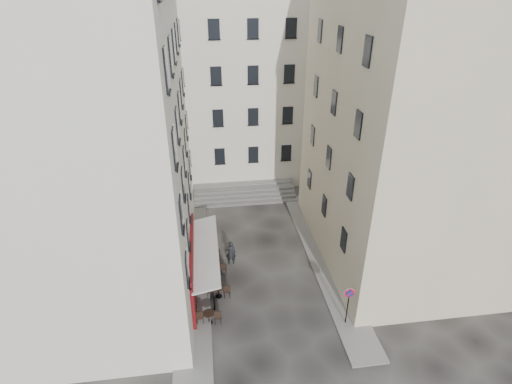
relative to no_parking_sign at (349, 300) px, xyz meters
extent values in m
plane|color=black|center=(-4.11, 3.10, -1.85)|extent=(90.00, 90.00, 0.00)
cube|color=slate|center=(-8.61, 7.10, -1.79)|extent=(2.00, 22.00, 0.12)
cube|color=slate|center=(0.39, 6.10, -1.79)|extent=(2.00, 18.00, 0.12)
cube|color=beige|center=(-14.61, 6.10, 8.15)|extent=(12.00, 16.00, 20.00)
cube|color=#BCB18B|center=(6.39, 6.60, 7.15)|extent=(12.00, 14.00, 18.00)
cube|color=beige|center=(-5.11, 22.10, 7.15)|extent=(18.00, 10.00, 18.00)
cube|color=#490A10|center=(-8.53, 4.10, -0.10)|extent=(0.25, 7.00, 3.50)
cube|color=black|center=(-8.49, 4.10, -0.45)|extent=(0.06, 3.85, 2.00)
cube|color=silver|center=(-7.71, 4.10, 1.10)|extent=(1.58, 7.30, 0.41)
cube|color=#5E5C59|center=(-4.11, 15.00, -1.75)|extent=(9.00, 1.80, 0.20)
cube|color=#5E5C59|center=(-4.11, 15.45, -1.55)|extent=(9.00, 1.80, 0.20)
cube|color=#5E5C59|center=(-4.11, 15.90, -1.35)|extent=(9.00, 1.80, 0.20)
cube|color=#5E5C59|center=(-4.11, 16.35, -1.15)|extent=(9.00, 1.80, 0.20)
cylinder|color=black|center=(-7.36, 2.10, -1.40)|extent=(0.10, 0.10, 0.90)
sphere|color=black|center=(-7.36, 2.10, -0.93)|extent=(0.12, 0.12, 0.12)
cylinder|color=black|center=(-7.36, 5.60, -1.40)|extent=(0.10, 0.10, 0.90)
sphere|color=black|center=(-7.36, 5.60, -0.93)|extent=(0.12, 0.12, 0.12)
cylinder|color=black|center=(-7.36, 9.10, -1.40)|extent=(0.10, 0.10, 0.90)
sphere|color=black|center=(-7.36, 9.10, -0.93)|extent=(0.12, 0.12, 0.12)
cylinder|color=black|center=(0.00, 0.01, -0.57)|extent=(0.07, 0.07, 2.57)
cylinder|color=red|center=(0.00, 0.00, 0.46)|extent=(0.60, 0.02, 0.60)
cylinder|color=navy|center=(0.00, -0.02, 0.46)|extent=(0.43, 0.03, 0.43)
cube|color=red|center=(0.00, -0.05, 0.46)|extent=(0.35, 0.02, 0.35)
cylinder|color=black|center=(-7.71, 1.07, -1.77)|extent=(0.40, 0.40, 0.02)
cylinder|color=black|center=(-7.71, 1.07, -1.41)|extent=(0.06, 0.06, 0.78)
cylinder|color=black|center=(-7.71, 1.07, -1.05)|extent=(0.67, 0.67, 0.04)
cube|color=black|center=(-7.21, 1.07, -1.35)|extent=(0.42, 0.42, 1.00)
cube|color=black|center=(-8.21, 1.18, -1.35)|extent=(0.42, 0.42, 1.00)
cylinder|color=black|center=(-7.05, 3.12, -1.77)|extent=(0.40, 0.40, 0.02)
cylinder|color=black|center=(-7.05, 3.12, -1.40)|extent=(0.06, 0.06, 0.78)
cylinder|color=black|center=(-7.05, 3.12, -1.05)|extent=(0.67, 0.67, 0.04)
cube|color=black|center=(-6.55, 3.12, -1.35)|extent=(0.42, 0.42, 1.01)
cube|color=black|center=(-7.55, 3.24, -1.35)|extent=(0.42, 0.42, 1.01)
cylinder|color=black|center=(-7.61, 3.82, -1.77)|extent=(0.39, 0.39, 0.02)
cylinder|color=black|center=(-7.61, 3.82, -1.41)|extent=(0.05, 0.05, 0.77)
cylinder|color=black|center=(-7.61, 3.82, -1.06)|extent=(0.66, 0.66, 0.04)
cube|color=black|center=(-7.12, 3.82, -1.36)|extent=(0.42, 0.42, 0.99)
cube|color=black|center=(-8.11, 3.93, -1.36)|extent=(0.42, 0.42, 0.99)
cylinder|color=black|center=(-7.06, 5.35, -1.78)|extent=(0.36, 0.36, 0.02)
cylinder|color=black|center=(-7.06, 5.35, -1.45)|extent=(0.05, 0.05, 0.70)
cylinder|color=black|center=(-7.06, 5.35, -1.13)|extent=(0.60, 0.60, 0.04)
cube|color=black|center=(-6.61, 5.35, -1.40)|extent=(0.38, 0.38, 0.91)
cube|color=black|center=(-7.52, 5.46, -1.40)|extent=(0.38, 0.38, 0.91)
cylinder|color=black|center=(-7.44, 6.95, -1.77)|extent=(0.39, 0.39, 0.02)
cylinder|color=black|center=(-7.44, 6.95, -1.42)|extent=(0.05, 0.05, 0.75)
cylinder|color=black|center=(-7.44, 6.95, -1.07)|extent=(0.65, 0.65, 0.04)
cube|color=black|center=(-6.95, 6.95, -1.37)|extent=(0.41, 0.41, 0.97)
cube|color=black|center=(-7.92, 7.06, -1.37)|extent=(0.41, 0.41, 0.97)
imported|color=black|center=(-6.04, 6.35, -0.94)|extent=(0.67, 0.44, 1.82)
camera|label=1|loc=(-7.25, -15.68, 15.64)|focal=28.00mm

